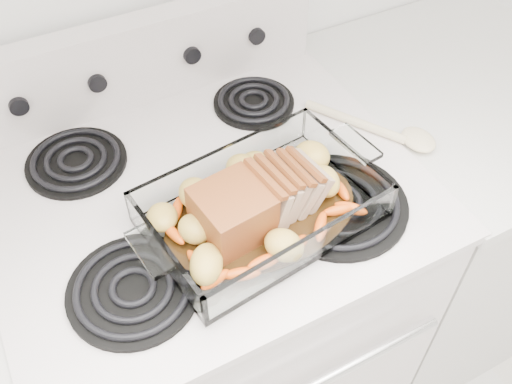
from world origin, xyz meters
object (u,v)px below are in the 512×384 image
baking_dish (261,211)px  electric_range (215,310)px  pork_roast (250,204)px  counter_right (430,217)px

baking_dish → electric_range: bearing=105.4°
electric_range → baking_dish: bearing=-67.5°
pork_roast → counter_right: bearing=2.4°
electric_range → baking_dish: (0.05, -0.13, 0.48)m
baking_dish → pork_roast: size_ratio=1.65×
baking_dish → counter_right: bearing=4.9°
electric_range → pork_roast: bearing=-76.4°
counter_right → pork_roast: size_ratio=4.07×
counter_right → electric_range: bearing=179.9°
counter_right → baking_dish: size_ratio=2.47×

